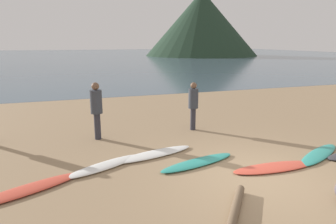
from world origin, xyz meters
name	(u,v)px	position (x,y,z in m)	size (l,w,h in m)	color
ground_plane	(148,102)	(0.00, 10.00, -0.10)	(120.00, 120.00, 0.20)	#997C5B
ocean_water	(86,56)	(0.00, 61.29, 0.00)	(140.00, 100.00, 0.01)	#475B6B
headland_hill	(201,24)	(24.11, 55.95, 6.74)	(24.03, 24.03, 13.47)	#1E3323
surfboard_1	(25,190)	(-5.05, 1.00, 0.04)	(2.49, 0.51, 0.08)	#D84C38
surfboard_2	(105,166)	(-3.32, 1.75, 0.05)	(2.10, 0.46, 0.09)	white
surfboard_3	(154,154)	(-1.94, 2.13, 0.04)	(2.38, 0.52, 0.09)	white
surfboard_4	(198,162)	(-1.03, 1.21, 0.04)	(2.24, 0.48, 0.09)	teal
surfboard_5	(274,167)	(0.62, 0.34, 0.04)	(2.22, 0.57, 0.07)	#D84C38
surfboard_6	(319,154)	(2.36, 0.68, 0.04)	(2.26, 0.48, 0.08)	teal
person_0	(193,102)	(0.06, 4.08, 0.99)	(0.34, 0.34, 1.69)	#2D2D38
person_2	(96,106)	(-3.24, 4.09, 1.08)	(0.37, 0.37, 1.83)	#2D2D38
driftwood_log	(234,216)	(-1.46, -1.27, 0.08)	(0.16, 0.16, 2.14)	brown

